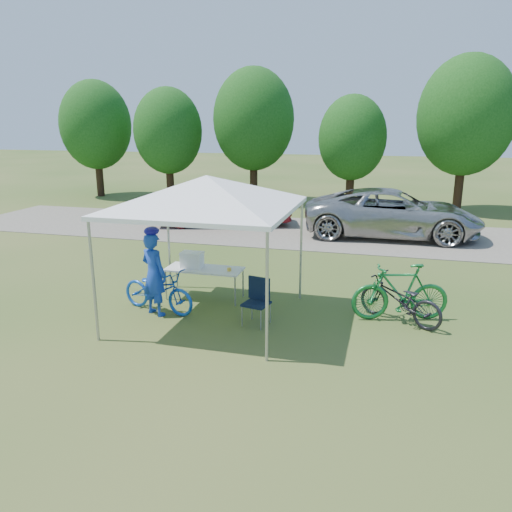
{
  "coord_description": "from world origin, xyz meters",
  "views": [
    {
      "loc": [
        3.19,
        -8.49,
        3.65
      ],
      "look_at": [
        0.39,
        2.0,
        0.73
      ],
      "focal_mm": 35.0,
      "sensor_mm": 36.0,
      "label": 1
    }
  ],
  "objects_px": {
    "bike_green": "(400,292)",
    "sedan": "(223,203)",
    "cyclist": "(154,274)",
    "bike_blue": "(158,290)",
    "folding_table": "(204,270)",
    "cooler": "(192,260)",
    "bike_dark": "(400,300)",
    "folding_chair": "(258,297)",
    "minivan": "(392,213)"
  },
  "relations": [
    {
      "from": "bike_blue",
      "to": "bike_green",
      "type": "relative_size",
      "value": 0.91
    },
    {
      "from": "folding_chair",
      "to": "bike_blue",
      "type": "distance_m",
      "value": 2.06
    },
    {
      "from": "folding_table",
      "to": "minivan",
      "type": "xyz_separation_m",
      "value": [
        3.82,
        7.12,
        0.17
      ]
    },
    {
      "from": "sedan",
      "to": "bike_dark",
      "type": "bearing_deg",
      "value": -158.93
    },
    {
      "from": "bike_blue",
      "to": "minivan",
      "type": "xyz_separation_m",
      "value": [
        4.44,
        8.06,
        0.36
      ]
    },
    {
      "from": "folding_table",
      "to": "cooler",
      "type": "height_order",
      "value": "cooler"
    },
    {
      "from": "folding_table",
      "to": "sedan",
      "type": "height_order",
      "value": "sedan"
    },
    {
      "from": "cyclist",
      "to": "bike_green",
      "type": "distance_m",
      "value": 4.71
    },
    {
      "from": "cyclist",
      "to": "bike_dark",
      "type": "height_order",
      "value": "cyclist"
    },
    {
      "from": "cooler",
      "to": "bike_blue",
      "type": "xyz_separation_m",
      "value": [
        -0.35,
        -0.95,
        -0.4
      ]
    },
    {
      "from": "cyclist",
      "to": "bike_blue",
      "type": "height_order",
      "value": "cyclist"
    },
    {
      "from": "folding_table",
      "to": "cooler",
      "type": "relative_size",
      "value": 3.52
    },
    {
      "from": "bike_dark",
      "to": "cyclist",
      "type": "bearing_deg",
      "value": -50.45
    },
    {
      "from": "folding_chair",
      "to": "cyclist",
      "type": "xyz_separation_m",
      "value": [
        -2.04,
        -0.1,
        0.31
      ]
    },
    {
      "from": "folding_table",
      "to": "bike_dark",
      "type": "distance_m",
      "value": 4.01
    },
    {
      "from": "folding_table",
      "to": "folding_chair",
      "type": "bearing_deg",
      "value": -35.25
    },
    {
      "from": "bike_green",
      "to": "minivan",
      "type": "xyz_separation_m",
      "value": [
        -0.17,
        7.29,
        0.24
      ]
    },
    {
      "from": "folding_chair",
      "to": "minivan",
      "type": "distance_m",
      "value": 8.48
    },
    {
      "from": "bike_green",
      "to": "sedan",
      "type": "distance_m",
      "value": 9.9
    },
    {
      "from": "bike_blue",
      "to": "sedan",
      "type": "bearing_deg",
      "value": 23.76
    },
    {
      "from": "cooler",
      "to": "minivan",
      "type": "bearing_deg",
      "value": 60.11
    },
    {
      "from": "cyclist",
      "to": "bike_dark",
      "type": "bearing_deg",
      "value": -146.7
    },
    {
      "from": "minivan",
      "to": "bike_green",
      "type": "bearing_deg",
      "value": 179.79
    },
    {
      "from": "folding_chair",
      "to": "bike_blue",
      "type": "xyz_separation_m",
      "value": [
        -2.05,
        0.07,
        -0.07
      ]
    },
    {
      "from": "bike_dark",
      "to": "sedan",
      "type": "xyz_separation_m",
      "value": [
        -6.13,
        7.91,
        0.38
      ]
    },
    {
      "from": "cooler",
      "to": "minivan",
      "type": "relative_size",
      "value": 0.08
    },
    {
      "from": "folding_table",
      "to": "sedan",
      "type": "relative_size",
      "value": 0.33
    },
    {
      "from": "folding_table",
      "to": "minivan",
      "type": "bearing_deg",
      "value": 61.78
    },
    {
      "from": "folding_table",
      "to": "sedan",
      "type": "bearing_deg",
      "value": 105.72
    },
    {
      "from": "folding_chair",
      "to": "cyclist",
      "type": "bearing_deg",
      "value": -164.7
    },
    {
      "from": "bike_blue",
      "to": "bike_green",
      "type": "distance_m",
      "value": 4.68
    },
    {
      "from": "folding_table",
      "to": "bike_green",
      "type": "height_order",
      "value": "bike_green"
    },
    {
      "from": "bike_dark",
      "to": "sedan",
      "type": "relative_size",
      "value": 0.35
    },
    {
      "from": "folding_table",
      "to": "bike_blue",
      "type": "bearing_deg",
      "value": -123.38
    },
    {
      "from": "cyclist",
      "to": "folding_chair",
      "type": "bearing_deg",
      "value": -153.82
    },
    {
      "from": "minivan",
      "to": "bike_dark",
      "type": "bearing_deg",
      "value": 179.74
    },
    {
      "from": "bike_blue",
      "to": "bike_dark",
      "type": "height_order",
      "value": "bike_dark"
    },
    {
      "from": "cyclist",
      "to": "bike_blue",
      "type": "xyz_separation_m",
      "value": [
        -0.01,
        0.16,
        -0.38
      ]
    },
    {
      "from": "bike_dark",
      "to": "cooler",
      "type": "bearing_deg",
      "value": -64.47
    },
    {
      "from": "sedan",
      "to": "minivan",
      "type": "bearing_deg",
      "value": -111.31
    },
    {
      "from": "folding_table",
      "to": "cooler",
      "type": "distance_m",
      "value": 0.34
    },
    {
      "from": "bike_dark",
      "to": "minivan",
      "type": "height_order",
      "value": "minivan"
    },
    {
      "from": "bike_dark",
      "to": "folding_chair",
      "type": "bearing_deg",
      "value": -44.97
    },
    {
      "from": "folding_chair",
      "to": "bike_green",
      "type": "relative_size",
      "value": 0.47
    },
    {
      "from": "bike_blue",
      "to": "bike_green",
      "type": "bearing_deg",
      "value": -66.78
    },
    {
      "from": "cooler",
      "to": "bike_green",
      "type": "bearing_deg",
      "value": -2.29
    },
    {
      "from": "bike_blue",
      "to": "bike_dark",
      "type": "distance_m",
      "value": 4.66
    },
    {
      "from": "bike_blue",
      "to": "sedan",
      "type": "distance_m",
      "value": 8.68
    },
    {
      "from": "bike_green",
      "to": "cyclist",
      "type": "bearing_deg",
      "value": -94.22
    },
    {
      "from": "cyclist",
      "to": "minivan",
      "type": "relative_size",
      "value": 0.29
    }
  ]
}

